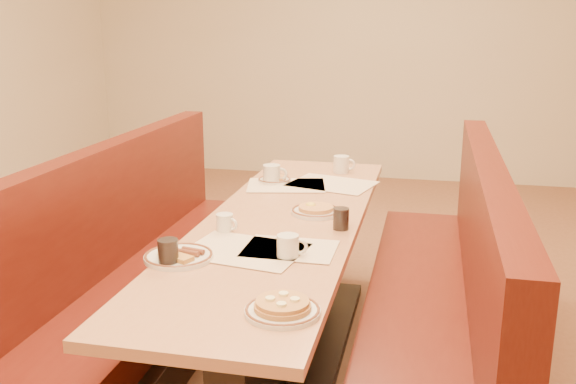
% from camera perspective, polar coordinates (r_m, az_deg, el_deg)
% --- Properties ---
extents(ground, '(8.00, 8.00, 0.00)m').
position_cam_1_polar(ground, '(3.23, -0.47, -15.25)').
color(ground, '#9E6647').
rests_on(ground, ground).
extents(diner_table, '(0.70, 2.50, 0.75)m').
position_cam_1_polar(diner_table, '(3.06, -0.49, -9.19)').
color(diner_table, black).
rests_on(diner_table, ground).
extents(booth_left, '(0.55, 2.50, 1.05)m').
position_cam_1_polar(booth_left, '(3.30, -13.10, -8.01)').
color(booth_left, '#4C3326').
rests_on(booth_left, ground).
extents(booth_right, '(0.55, 2.50, 1.05)m').
position_cam_1_polar(booth_right, '(3.00, 13.49, -10.43)').
color(booth_right, '#4C3326').
rests_on(booth_right, ground).
extents(placemat_near_left, '(0.50, 0.41, 0.00)m').
position_cam_1_polar(placemat_near_left, '(2.54, -3.86, -5.19)').
color(placemat_near_left, beige).
rests_on(placemat_near_left, diner_table).
extents(placemat_near_right, '(0.36, 0.27, 0.00)m').
position_cam_1_polar(placemat_near_right, '(2.55, 0.18, -5.06)').
color(placemat_near_right, beige).
rests_on(placemat_near_right, diner_table).
extents(placemat_far_left, '(0.48, 0.40, 0.00)m').
position_cam_1_polar(placemat_far_left, '(3.52, -0.16, 0.61)').
color(placemat_far_left, beige).
rests_on(placemat_far_left, diner_table).
extents(placemat_far_right, '(0.52, 0.44, 0.00)m').
position_cam_1_polar(placemat_far_right, '(3.56, 3.92, 0.73)').
color(placemat_far_right, beige).
rests_on(placemat_far_right, diner_table).
extents(pancake_plate, '(0.24, 0.24, 0.05)m').
position_cam_1_polar(pancake_plate, '(2.02, -0.49, -10.29)').
color(pancake_plate, silver).
rests_on(pancake_plate, diner_table).
extents(eggs_plate, '(0.26, 0.26, 0.05)m').
position_cam_1_polar(eggs_plate, '(2.49, -9.79, -5.56)').
color(eggs_plate, silver).
rests_on(eggs_plate, diner_table).
extents(extra_plate_mid, '(0.23, 0.23, 0.05)m').
position_cam_1_polar(extra_plate_mid, '(3.02, 2.49, -1.64)').
color(extra_plate_mid, silver).
rests_on(extra_plate_mid, diner_table).
extents(extra_plate_far, '(0.19, 0.19, 0.04)m').
position_cam_1_polar(extra_plate_far, '(3.61, -1.22, 1.14)').
color(extra_plate_far, silver).
rests_on(extra_plate_far, diner_table).
extents(coffee_mug_a, '(0.12, 0.08, 0.09)m').
position_cam_1_polar(coffee_mug_a, '(2.46, 0.06, -4.83)').
color(coffee_mug_a, silver).
rests_on(coffee_mug_a, diner_table).
extents(coffee_mug_b, '(0.10, 0.07, 0.08)m').
position_cam_1_polar(coffee_mug_b, '(2.77, -5.60, -2.73)').
color(coffee_mug_b, silver).
rests_on(coffee_mug_b, diner_table).
extents(coffee_mug_c, '(0.13, 0.09, 0.10)m').
position_cam_1_polar(coffee_mug_c, '(3.83, 4.81, 2.49)').
color(coffee_mug_c, silver).
rests_on(coffee_mug_c, diner_table).
extents(coffee_mug_d, '(0.14, 0.10, 0.10)m').
position_cam_1_polar(coffee_mug_d, '(3.57, -1.40, 1.64)').
color(coffee_mug_d, silver).
rests_on(coffee_mug_d, diner_table).
extents(soda_tumbler_near, '(0.08, 0.08, 0.10)m').
position_cam_1_polar(soda_tumbler_near, '(2.41, -10.60, -5.35)').
color(soda_tumbler_near, black).
rests_on(soda_tumbler_near, diner_table).
extents(soda_tumbler_mid, '(0.07, 0.07, 0.10)m').
position_cam_1_polar(soda_tumbler_mid, '(2.79, 4.74, -2.39)').
color(soda_tumbler_mid, black).
rests_on(soda_tumbler_mid, diner_table).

